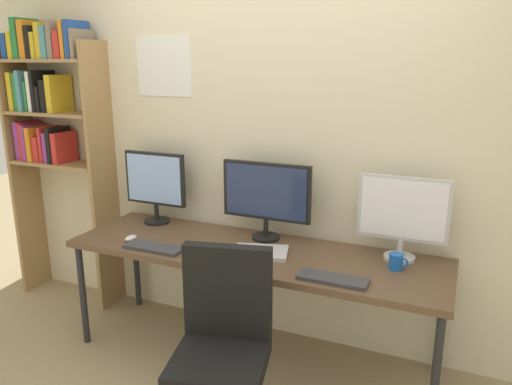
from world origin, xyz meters
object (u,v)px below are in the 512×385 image
laptop_closed (261,252)px  coffee_mug (396,262)px  monitor_left (155,183)px  keyboard_left (154,248)px  monitor_right (403,214)px  monitor_center (266,195)px  computer_mouse (131,238)px  desk (253,257)px  office_chair (223,368)px  bookshelf (51,116)px  keyboard_right (333,279)px

laptop_closed → coffee_mug: (0.77, 0.09, 0.03)m
monitor_left → coffee_mug: 1.71m
keyboard_left → laptop_closed: bearing=16.5°
monitor_right → monitor_left: bearing=-180.0°
monitor_left → monitor_center: bearing=0.0°
keyboard_left → laptop_closed: size_ratio=1.19×
monitor_left → computer_mouse: 0.47m
desk → coffee_mug: (0.84, 0.05, 0.09)m
monitor_center → coffee_mug: 0.89m
monitor_right → coffee_mug: 0.28m
coffee_mug → office_chair: bearing=-132.6°
monitor_center → coffee_mug: (0.84, -0.16, -0.25)m
desk → monitor_center: 0.40m
office_chair → monitor_right: bearing=53.0°
monitor_left → laptop_closed: (0.91, -0.26, -0.27)m
desk → bookshelf: bearing=172.5°
keyboard_right → laptop_closed: bearing=159.1°
monitor_center → keyboard_left: monitor_center is taller
monitor_left → laptop_closed: bearing=-15.7°
desk → computer_mouse: 0.80m
office_chair → keyboard_left: (-0.71, 0.47, 0.35)m
coffee_mug → desk: bearing=-176.5°
office_chair → laptop_closed: bearing=96.8°
office_chair → monitor_center: size_ratio=1.68×
computer_mouse → keyboard_right: bearing=-2.9°
desk → office_chair: bearing=-78.1°
laptop_closed → monitor_center: bearing=89.4°
monitor_right → bookshelf: bearing=179.6°
bookshelf → office_chair: size_ratio=2.18×
coffee_mug → monitor_right: bearing=91.1°
monitor_left → computer_mouse: size_ratio=5.27×
keyboard_left → monitor_left: bearing=122.3°
monitor_right → coffee_mug: bearing=-88.9°
monitor_left → bookshelf: bearing=178.8°
monitor_center → keyboard_left: bearing=-141.7°
keyboard_left → monitor_center: bearing=38.3°
keyboard_left → coffee_mug: size_ratio=3.59×
office_chair → monitor_left: bearing=137.2°
keyboard_right → coffee_mug: size_ratio=3.48×
monitor_right → computer_mouse: (-1.62, -0.38, -0.26)m
monitor_right → keyboard_left: 1.49m
keyboard_left → laptop_closed: (0.63, 0.19, 0.00)m
monitor_center → coffee_mug: size_ratio=5.55×
desk → monitor_left: (-0.84, 0.21, 0.34)m
bookshelf → monitor_left: bookshelf is taller
monitor_left → keyboard_right: 1.49m
bookshelf → coffee_mug: bookshelf is taller
bookshelf → keyboard_right: (2.32, -0.46, -0.70)m
monitor_center → laptop_closed: bearing=-74.6°
monitor_right → monitor_center: bearing=180.0°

